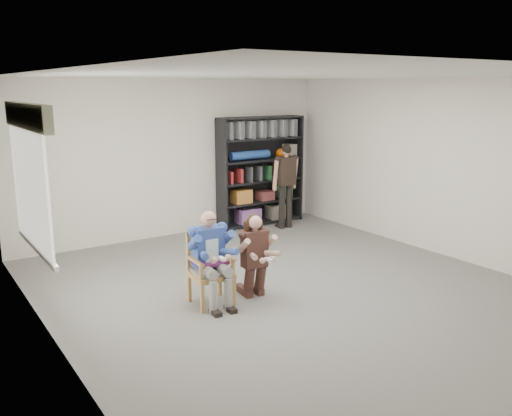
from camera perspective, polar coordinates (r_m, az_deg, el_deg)
room_shell at (r=6.90m, az=4.15°, el=2.13°), size 6.00×7.00×2.80m
floor at (r=7.29m, az=3.98°, el=-8.76°), size 6.00×7.00×0.01m
window_left at (r=6.55m, az=-22.56°, el=2.66°), size 0.16×2.00×1.75m
armchair at (r=6.75m, az=-4.76°, el=-6.39°), size 0.57×0.56×0.92m
seated_man at (r=6.70m, az=-4.78°, el=-5.28°), size 0.57×0.76×1.19m
kneeling_woman at (r=6.91m, az=-0.06°, el=-5.13°), size 0.52×0.77×1.09m
bookshelf at (r=10.56m, az=0.49°, el=3.90°), size 1.80×0.38×2.10m
standing_man at (r=10.29m, az=3.15°, el=2.26°), size 0.51×0.30×1.61m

